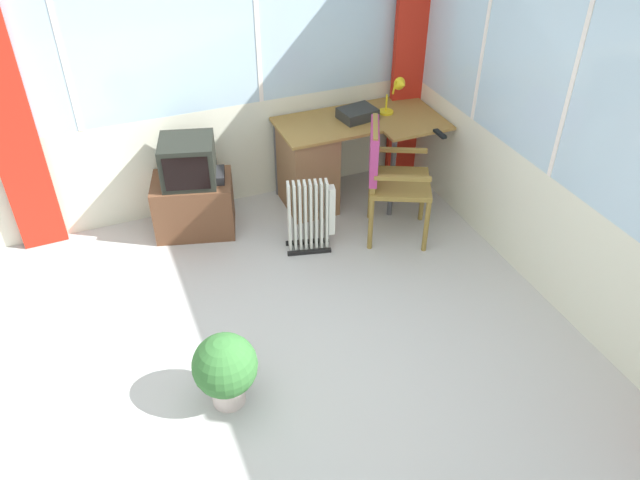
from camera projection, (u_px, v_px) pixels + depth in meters
The scene contains 13 objects.
ground at pixel (274, 413), 3.84m from camera, with size 5.37×5.75×0.06m, color #BABBB9.
north_window_panel at pixel (168, 69), 4.85m from camera, with size 4.37×0.07×2.57m.
east_window_panel at pixel (619, 158), 3.72m from camera, with size 0.07×4.75×2.57m.
curtain_north_left at pixel (2, 103), 4.46m from camera, with size 0.34×0.07×2.47m, color red.
curtain_corner at pixel (413, 45), 5.40m from camera, with size 0.34×0.07×2.47m, color red.
desk at pixel (314, 163), 5.43m from camera, with size 1.38×0.76×0.76m.
desk_lamp at pixel (398, 91), 5.29m from camera, with size 0.22×0.19×0.33m.
tv_remote at pixel (440, 134), 5.09m from camera, with size 0.04×0.15×0.02m, color black.
paper_tray at pixel (357, 114), 5.31m from camera, with size 0.30×0.23×0.09m, color #282927.
wooden_armchair at pixel (385, 167), 4.93m from camera, with size 0.64×0.64×0.99m.
tv_on_stand at pixel (193, 191), 5.13m from camera, with size 0.73×0.59×0.84m.
space_heater at pixel (311, 216), 4.94m from camera, with size 0.41×0.25×0.63m.
potted_plant at pixel (225, 368), 3.71m from camera, with size 0.39×0.39×0.51m.
Camera 1 is at (-0.65, -2.38, 3.11)m, focal length 35.25 mm.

